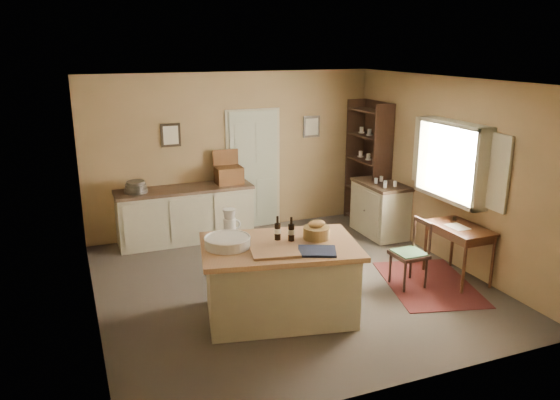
{
  "coord_description": "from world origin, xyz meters",
  "views": [
    {
      "loc": [
        -2.65,
        -6.28,
        3.15
      ],
      "look_at": [
        -0.08,
        0.16,
        1.15
      ],
      "focal_mm": 35.0,
      "sensor_mm": 36.0,
      "label": 1
    }
  ],
  "objects_px": {
    "writing_desk": "(460,233)",
    "right_cabinet": "(380,208)",
    "work_island": "(279,278)",
    "shelving_unit": "(370,164)",
    "sideboard": "(186,212)",
    "desk_chair": "(409,255)"
  },
  "relations": [
    {
      "from": "desk_chair",
      "to": "work_island",
      "type": "bearing_deg",
      "value": -177.02
    },
    {
      "from": "desk_chair",
      "to": "right_cabinet",
      "type": "xyz_separation_m",
      "value": [
        0.75,
        1.94,
        0.01
      ]
    },
    {
      "from": "sideboard",
      "to": "shelving_unit",
      "type": "xyz_separation_m",
      "value": [
        3.28,
        -0.27,
        0.61
      ]
    },
    {
      "from": "desk_chair",
      "to": "shelving_unit",
      "type": "height_order",
      "value": "shelving_unit"
    },
    {
      "from": "work_island",
      "to": "shelving_unit",
      "type": "relative_size",
      "value": 0.92
    },
    {
      "from": "work_island",
      "to": "desk_chair",
      "type": "bearing_deg",
      "value": 15.64
    },
    {
      "from": "work_island",
      "to": "desk_chair",
      "type": "xyz_separation_m",
      "value": [
        1.92,
        0.13,
        -0.04
      ]
    },
    {
      "from": "writing_desk",
      "to": "shelving_unit",
      "type": "bearing_deg",
      "value": 86.6
    },
    {
      "from": "sideboard",
      "to": "work_island",
      "type": "bearing_deg",
      "value": -81.32
    },
    {
      "from": "desk_chair",
      "to": "shelving_unit",
      "type": "relative_size",
      "value": 0.41
    },
    {
      "from": "sideboard",
      "to": "writing_desk",
      "type": "xyz_separation_m",
      "value": [
        3.12,
        -2.91,
        0.19
      ]
    },
    {
      "from": "desk_chair",
      "to": "writing_desk",
      "type": "bearing_deg",
      "value": -6.14
    },
    {
      "from": "work_island",
      "to": "right_cabinet",
      "type": "bearing_deg",
      "value": 49.45
    },
    {
      "from": "sideboard",
      "to": "writing_desk",
      "type": "distance_m",
      "value": 4.27
    },
    {
      "from": "work_island",
      "to": "sideboard",
      "type": "xyz_separation_m",
      "value": [
        -0.45,
        2.97,
        -0.0
      ]
    },
    {
      "from": "work_island",
      "to": "writing_desk",
      "type": "height_order",
      "value": "work_island"
    },
    {
      "from": "sideboard",
      "to": "right_cabinet",
      "type": "relative_size",
      "value": 2.07
    },
    {
      "from": "work_island",
      "to": "sideboard",
      "type": "height_order",
      "value": "work_island"
    },
    {
      "from": "sideboard",
      "to": "shelving_unit",
      "type": "bearing_deg",
      "value": -4.7
    },
    {
      "from": "writing_desk",
      "to": "right_cabinet",
      "type": "xyz_separation_m",
      "value": [
        -0.0,
        2.0,
        -0.21
      ]
    },
    {
      "from": "right_cabinet",
      "to": "sideboard",
      "type": "bearing_deg",
      "value": 163.89
    },
    {
      "from": "work_island",
      "to": "shelving_unit",
      "type": "distance_m",
      "value": 3.96
    }
  ]
}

